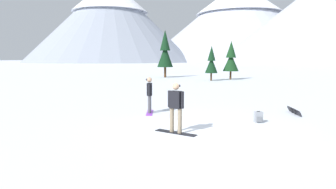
% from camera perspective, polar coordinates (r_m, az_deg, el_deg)
% --- Properties ---
extents(ground_plane, '(800.00, 800.00, 0.00)m').
position_cam_1_polar(ground_plane, '(10.65, 7.02, -6.88)').
color(ground_plane, silver).
extents(snowboarder_foreground, '(1.58, 0.67, 1.75)m').
position_cam_1_polar(snowboarder_foreground, '(9.86, 1.56, -2.46)').
color(snowboarder_foreground, black).
rests_on(snowboarder_foreground, ground_plane).
extents(snowboarder_midground, '(0.74, 1.54, 1.71)m').
position_cam_1_polar(snowboarder_midground, '(13.59, -3.70, 0.06)').
color(snowboarder_midground, '#993FD8').
rests_on(snowboarder_midground, ground_plane).
extents(loose_snowboard_near_left, '(0.54, 1.69, 0.27)m').
position_cam_1_polar(loose_snowboard_near_left, '(14.67, 23.77, -3.02)').
color(loose_snowboard_near_left, black).
rests_on(loose_snowboard_near_left, ground_plane).
extents(backpack_grey, '(0.37, 0.35, 0.47)m').
position_cam_1_polar(backpack_grey, '(12.17, 17.57, -4.36)').
color(backpack_grey, gray).
rests_on(backpack_grey, ground_plane).
extents(pine_tree_short, '(1.95, 1.95, 4.74)m').
position_cam_1_polar(pine_tree_short, '(36.51, 12.43, 6.99)').
color(pine_tree_short, '#472D19').
rests_on(pine_tree_short, ground_plane).
extents(pine_tree_tall, '(1.47, 1.47, 4.08)m').
position_cam_1_polar(pine_tree_tall, '(34.15, 8.64, 6.48)').
color(pine_tree_tall, '#472D19').
rests_on(pine_tree_tall, ground_plane).
extents(pine_tree_slender, '(2.19, 2.19, 6.48)m').
position_cam_1_polar(pine_tree_slender, '(39.69, -0.58, 8.52)').
color(pine_tree_slender, '#472D19').
rests_on(pine_tree_slender, ground_plane).
extents(peak_north_spur, '(122.21, 122.21, 60.16)m').
position_cam_1_polar(peak_north_spur, '(221.41, -11.40, 14.49)').
color(peak_north_spur, '#8C93A3').
rests_on(peak_north_spur, ground_plane).
extents(peak_west_ridge, '(165.10, 165.10, 67.83)m').
position_cam_1_polar(peak_west_ridge, '(264.95, 13.88, 14.06)').
color(peak_west_ridge, '#B2B7C6').
rests_on(peak_west_ridge, ground_plane).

